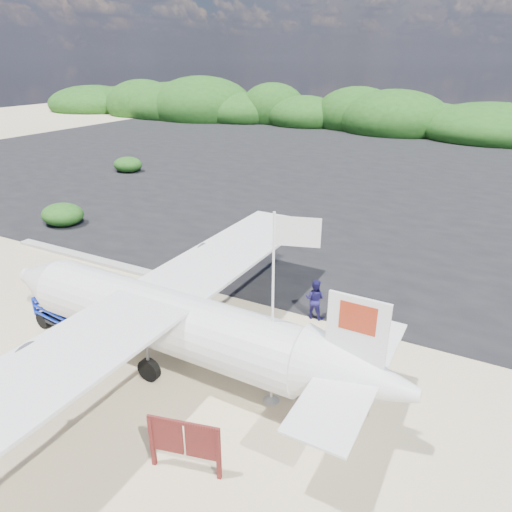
{
  "coord_description": "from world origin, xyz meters",
  "views": [
    {
      "loc": [
        7.51,
        -8.9,
        8.86
      ],
      "look_at": [
        -0.08,
        5.49,
        1.78
      ],
      "focal_mm": 32.0,
      "sensor_mm": 36.0,
      "label": 1
    }
  ],
  "objects_px": {
    "signboard": "(187,471)",
    "crew_a": "(192,284)",
    "crew_b": "(315,299)",
    "baggage_cart": "(75,329)",
    "flagpole": "(271,400)"
  },
  "relations": [
    {
      "from": "signboard",
      "to": "crew_a",
      "type": "bearing_deg",
      "value": 110.28
    },
    {
      "from": "signboard",
      "to": "crew_b",
      "type": "relative_size",
      "value": 1.2
    },
    {
      "from": "crew_b",
      "to": "signboard",
      "type": "bearing_deg",
      "value": 86.93
    },
    {
      "from": "baggage_cart",
      "to": "crew_b",
      "type": "height_order",
      "value": "crew_b"
    },
    {
      "from": "flagpole",
      "to": "crew_a",
      "type": "xyz_separation_m",
      "value": [
        -5.26,
        3.71,
        0.76
      ]
    },
    {
      "from": "baggage_cart",
      "to": "crew_a",
      "type": "relative_size",
      "value": 1.82
    },
    {
      "from": "signboard",
      "to": "crew_a",
      "type": "relative_size",
      "value": 1.2
    },
    {
      "from": "signboard",
      "to": "flagpole",
      "type": "bearing_deg",
      "value": 63.54
    },
    {
      "from": "baggage_cart",
      "to": "flagpole",
      "type": "height_order",
      "value": "flagpole"
    },
    {
      "from": "baggage_cart",
      "to": "crew_b",
      "type": "xyz_separation_m",
      "value": [
        7.23,
        4.72,
        0.77
      ]
    },
    {
      "from": "signboard",
      "to": "crew_b",
      "type": "distance_m",
      "value": 7.89
    },
    {
      "from": "flagpole",
      "to": "signboard",
      "type": "xyz_separation_m",
      "value": [
        -0.7,
        -3.07,
        0.0
      ]
    },
    {
      "from": "flagpole",
      "to": "baggage_cart",
      "type": "bearing_deg",
      "value": 179.57
    },
    {
      "from": "baggage_cart",
      "to": "signboard",
      "type": "xyz_separation_m",
      "value": [
        7.1,
        -3.13,
        0.0
      ]
    },
    {
      "from": "signboard",
      "to": "crew_a",
      "type": "xyz_separation_m",
      "value": [
        -4.56,
        6.78,
        0.76
      ]
    }
  ]
}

